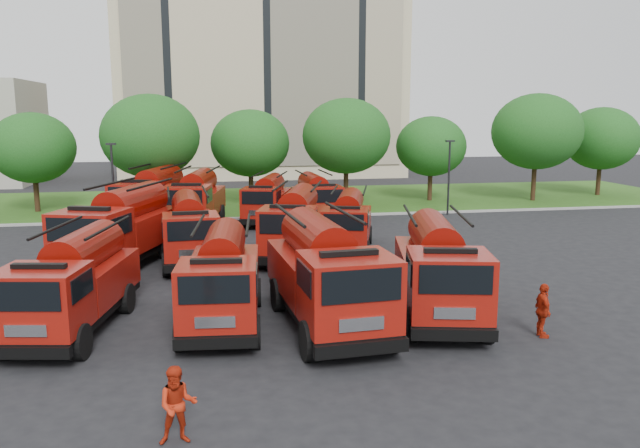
{
  "coord_description": "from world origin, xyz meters",
  "views": [
    {
      "loc": [
        -4.24,
        -22.96,
        6.99
      ],
      "look_at": [
        0.91,
        5.37,
        1.8
      ],
      "focal_mm": 35.0,
      "sensor_mm": 36.0,
      "label": 1
    }
  ],
  "objects_px": {
    "fire_truck_5": "(189,229)",
    "firefighter_2": "(541,337)",
    "fire_truck_9": "(196,200)",
    "firefighter_4": "(103,301)",
    "fire_truck_3": "(438,269)",
    "fire_truck_4": "(121,228)",
    "firefighter_5": "(337,249)",
    "firefighter_0": "(313,356)",
    "firefighter_1": "(179,443)",
    "fire_truck_0": "(74,283)",
    "fire_truck_7": "(348,222)",
    "firefighter_3": "(438,288)",
    "fire_truck_6": "(295,223)",
    "fire_truck_8": "(153,197)",
    "fire_truck_1": "(222,278)",
    "fire_truck_2": "(326,274)",
    "fire_truck_11": "(316,198)",
    "fire_truck_10": "(267,199)"
  },
  "relations": [
    {
      "from": "fire_truck_1",
      "to": "fire_truck_3",
      "type": "bearing_deg",
      "value": 1.04
    },
    {
      "from": "fire_truck_5",
      "to": "fire_truck_8",
      "type": "height_order",
      "value": "fire_truck_8"
    },
    {
      "from": "fire_truck_10",
      "to": "fire_truck_11",
      "type": "distance_m",
      "value": 3.19
    },
    {
      "from": "fire_truck_4",
      "to": "fire_truck_9",
      "type": "height_order",
      "value": "fire_truck_4"
    },
    {
      "from": "fire_truck_5",
      "to": "firefighter_4",
      "type": "bearing_deg",
      "value": -121.95
    },
    {
      "from": "fire_truck_3",
      "to": "fire_truck_11",
      "type": "bearing_deg",
      "value": 105.23
    },
    {
      "from": "firefighter_4",
      "to": "firefighter_0",
      "type": "bearing_deg",
      "value": -171.03
    },
    {
      "from": "fire_truck_6",
      "to": "fire_truck_8",
      "type": "xyz_separation_m",
      "value": [
        -7.46,
        9.76,
        0.15
      ]
    },
    {
      "from": "fire_truck_4",
      "to": "firefighter_4",
      "type": "xyz_separation_m",
      "value": [
        -0.09,
        -5.3,
        -1.81
      ]
    },
    {
      "from": "fire_truck_7",
      "to": "firefighter_2",
      "type": "relative_size",
      "value": 3.88
    },
    {
      "from": "fire_truck_9",
      "to": "firefighter_3",
      "type": "xyz_separation_m",
      "value": [
        9.76,
        -15.32,
        -1.71
      ]
    },
    {
      "from": "fire_truck_1",
      "to": "firefighter_4",
      "type": "relative_size",
      "value": 4.47
    },
    {
      "from": "fire_truck_8",
      "to": "firefighter_5",
      "type": "xyz_separation_m",
      "value": [
        9.79,
        -8.6,
        -1.79
      ]
    },
    {
      "from": "fire_truck_4",
      "to": "fire_truck_5",
      "type": "bearing_deg",
      "value": 28.03
    },
    {
      "from": "fire_truck_6",
      "to": "firefighter_2",
      "type": "bearing_deg",
      "value": -47.71
    },
    {
      "from": "fire_truck_6",
      "to": "fire_truck_9",
      "type": "bearing_deg",
      "value": 135.38
    },
    {
      "from": "fire_truck_3",
      "to": "firefighter_5",
      "type": "xyz_separation_m",
      "value": [
        -1.24,
        10.92,
        -1.65
      ]
    },
    {
      "from": "fire_truck_0",
      "to": "firefighter_5",
      "type": "height_order",
      "value": "fire_truck_0"
    },
    {
      "from": "firefighter_5",
      "to": "firefighter_0",
      "type": "bearing_deg",
      "value": 99.27
    },
    {
      "from": "firefighter_2",
      "to": "firefighter_5",
      "type": "height_order",
      "value": "firefighter_2"
    },
    {
      "from": "fire_truck_11",
      "to": "firefighter_4",
      "type": "bearing_deg",
      "value": -126.47
    },
    {
      "from": "fire_truck_1",
      "to": "fire_truck_4",
      "type": "height_order",
      "value": "fire_truck_4"
    },
    {
      "from": "fire_truck_2",
      "to": "fire_truck_9",
      "type": "distance_m",
      "value": 19.39
    },
    {
      "from": "fire_truck_11",
      "to": "fire_truck_7",
      "type": "bearing_deg",
      "value": -91.73
    },
    {
      "from": "fire_truck_9",
      "to": "firefighter_4",
      "type": "height_order",
      "value": "fire_truck_9"
    },
    {
      "from": "fire_truck_4",
      "to": "fire_truck_9",
      "type": "xyz_separation_m",
      "value": [
        3.18,
        9.5,
        -0.1
      ]
    },
    {
      "from": "fire_truck_6",
      "to": "firefighter_0",
      "type": "height_order",
      "value": "fire_truck_6"
    },
    {
      "from": "fire_truck_8",
      "to": "firefighter_2",
      "type": "distance_m",
      "value": 26.02
    },
    {
      "from": "fire_truck_4",
      "to": "fire_truck_5",
      "type": "height_order",
      "value": "fire_truck_4"
    },
    {
      "from": "firefighter_3",
      "to": "fire_truck_3",
      "type": "bearing_deg",
      "value": 54.26
    },
    {
      "from": "fire_truck_2",
      "to": "fire_truck_10",
      "type": "height_order",
      "value": "fire_truck_2"
    },
    {
      "from": "fire_truck_3",
      "to": "firefighter_5",
      "type": "bearing_deg",
      "value": 109.43
    },
    {
      "from": "firefighter_1",
      "to": "firefighter_3",
      "type": "xyz_separation_m",
      "value": [
        9.8,
        10.33,
        0.0
      ]
    },
    {
      "from": "fire_truck_3",
      "to": "fire_truck_4",
      "type": "relative_size",
      "value": 0.91
    },
    {
      "from": "firefighter_1",
      "to": "firefighter_5",
      "type": "xyz_separation_m",
      "value": [
        7.26,
        18.05,
        0.0
      ]
    },
    {
      "from": "fire_truck_6",
      "to": "fire_truck_4",
      "type": "bearing_deg",
      "value": -158.5
    },
    {
      "from": "fire_truck_4",
      "to": "firefighter_5",
      "type": "xyz_separation_m",
      "value": [
        10.4,
        1.89,
        -1.81
      ]
    },
    {
      "from": "fire_truck_6",
      "to": "firefighter_5",
      "type": "distance_m",
      "value": 3.08
    },
    {
      "from": "firefighter_1",
      "to": "firefighter_4",
      "type": "height_order",
      "value": "firefighter_1"
    },
    {
      "from": "fire_truck_4",
      "to": "firefighter_5",
      "type": "distance_m",
      "value": 10.72
    },
    {
      "from": "fire_truck_0",
      "to": "fire_truck_7",
      "type": "bearing_deg",
      "value": 52.29
    },
    {
      "from": "firefighter_3",
      "to": "firefighter_5",
      "type": "relative_size",
      "value": 1.09
    },
    {
      "from": "fire_truck_3",
      "to": "fire_truck_6",
      "type": "relative_size",
      "value": 1.0
    },
    {
      "from": "fire_truck_3",
      "to": "fire_truck_9",
      "type": "bearing_deg",
      "value": 127.48
    },
    {
      "from": "fire_truck_5",
      "to": "firefighter_2",
      "type": "xyz_separation_m",
      "value": [
        11.13,
        -12.13,
        -1.58
      ]
    },
    {
      "from": "fire_truck_7",
      "to": "fire_truck_8",
      "type": "distance_m",
      "value": 13.51
    },
    {
      "from": "fire_truck_8",
      "to": "fire_truck_5",
      "type": "bearing_deg",
      "value": -60.86
    },
    {
      "from": "fire_truck_8",
      "to": "firefighter_2",
      "type": "xyz_separation_m",
      "value": [
        13.52,
        -22.16,
        -1.79
      ]
    },
    {
      "from": "fire_truck_8",
      "to": "fire_truck_11",
      "type": "height_order",
      "value": "fire_truck_8"
    },
    {
      "from": "fire_truck_7",
      "to": "fire_truck_2",
      "type": "bearing_deg",
      "value": -89.79
    }
  ]
}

